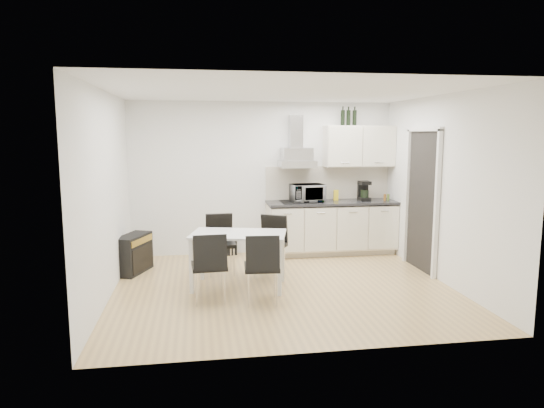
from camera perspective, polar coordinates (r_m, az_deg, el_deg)
The scene contains 15 objects.
ground at distance 6.67m, azimuth 1.30°, elevation -9.75°, with size 4.50×4.50×0.00m, color tan.
wall_back at distance 8.36m, azimuth -1.08°, elevation 3.03°, with size 4.50×0.10×2.60m, color white.
wall_front at distance 4.46m, azimuth 5.87°, elevation -1.67°, with size 4.50×0.10×2.60m, color white.
wall_left at distance 6.39m, azimuth -18.93°, elevation 0.95°, with size 0.10×4.00×2.60m, color white.
wall_right at distance 7.14m, azimuth 19.42°, elevation 1.65°, with size 0.10×4.00×2.60m, color white.
ceiling at distance 6.37m, azimuth 1.38°, elevation 13.09°, with size 4.50×4.50×0.00m, color white.
doorway at distance 7.64m, azimuth 17.13°, elevation 0.27°, with size 0.08×1.04×2.10m, color white.
kitchenette at distance 8.40m, azimuth 7.24°, elevation -0.24°, with size 2.22×0.64×2.52m.
dining_table at distance 6.52m, azimuth -3.96°, elevation -4.24°, with size 1.38×0.98×0.75m.
chair_far_left at distance 7.21m, azimuth -6.05°, elevation -4.80°, with size 0.44×0.50×0.88m, color black, non-canonical shape.
chair_far_right at distance 7.05m, azimuth -0.29°, elevation -5.05°, with size 0.44×0.50×0.88m, color black, non-canonical shape.
chair_near_left at distance 6.07m, azimuth -7.40°, elevation -7.33°, with size 0.44×0.50×0.88m, color black, non-canonical shape.
chair_near_right at distance 5.97m, azimuth -1.21°, elevation -7.52°, with size 0.44×0.50×0.88m, color black, non-canonical shape.
guitar_amp at distance 7.57m, azimuth -15.97°, elevation -5.63°, with size 0.53×0.75×0.57m.
floor_speaker at distance 8.39m, azimuth -4.82°, elevation -5.01°, with size 0.17×0.15×0.28m, color black.
Camera 1 is at (-1.12, -6.25, 2.07)m, focal length 32.00 mm.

